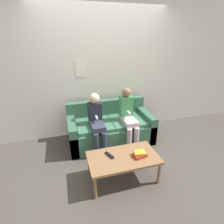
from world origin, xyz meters
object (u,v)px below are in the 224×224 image
(person_left, at_px, (96,119))
(couch, at_px, (110,128))
(person_right, at_px, (128,115))
(coffee_table, at_px, (123,159))
(tv_remote, at_px, (109,155))

(person_left, bearing_deg, couch, 31.19)
(couch, xyz_separation_m, person_right, (0.30, -0.18, 0.34))
(couch, height_order, coffee_table, couch)
(coffee_table, height_order, tv_remote, tv_remote)
(coffee_table, xyz_separation_m, tv_remote, (-0.18, 0.07, 0.05))
(coffee_table, bearing_deg, person_right, 65.27)
(tv_remote, bearing_deg, person_left, 68.80)
(couch, distance_m, coffee_table, 1.06)
(person_right, bearing_deg, coffee_table, -114.73)
(person_left, distance_m, person_right, 0.60)
(coffee_table, bearing_deg, couch, 84.37)
(couch, relative_size, person_right, 1.47)
(couch, bearing_deg, person_left, -148.81)
(person_left, relative_size, person_right, 0.96)
(couch, height_order, person_right, person_right)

